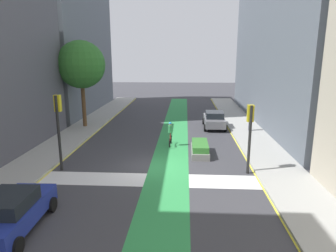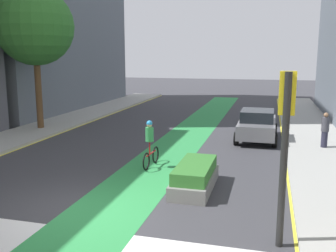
{
  "view_description": "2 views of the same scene",
  "coord_description": "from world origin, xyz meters",
  "px_view_note": "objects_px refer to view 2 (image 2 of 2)",
  "views": [
    {
      "loc": [
        1.91,
        -17.24,
        6.64
      ],
      "look_at": [
        0.59,
        5.51,
        1.29
      ],
      "focal_mm": 32.01,
      "sensor_mm": 36.0,
      "label": 1
    },
    {
      "loc": [
        5.2,
        -9.27,
        4.33
      ],
      "look_at": [
        1.27,
        5.52,
        1.47
      ],
      "focal_mm": 40.97,
      "sensor_mm": 36.0,
      "label": 2
    }
  ],
  "objects_px": {
    "median_planter": "(195,177)",
    "traffic_signal_near_right": "(286,125)",
    "cyclist_in_lane": "(150,143)",
    "pedestrian_sidewalk_right_a": "(325,130)",
    "car_grey_right_far": "(257,125)",
    "street_tree_near": "(35,27)"
  },
  "relations": [
    {
      "from": "traffic_signal_near_right",
      "to": "median_planter",
      "type": "relative_size",
      "value": 1.38
    },
    {
      "from": "pedestrian_sidewalk_right_a",
      "to": "median_planter",
      "type": "bearing_deg",
      "value": -125.98
    },
    {
      "from": "pedestrian_sidewalk_right_a",
      "to": "median_planter",
      "type": "xyz_separation_m",
      "value": [
        -4.75,
        -6.54,
        -0.56
      ]
    },
    {
      "from": "car_grey_right_far",
      "to": "pedestrian_sidewalk_right_a",
      "type": "bearing_deg",
      "value": -25.32
    },
    {
      "from": "car_grey_right_far",
      "to": "pedestrian_sidewalk_right_a",
      "type": "height_order",
      "value": "pedestrian_sidewalk_right_a"
    },
    {
      "from": "cyclist_in_lane",
      "to": "street_tree_near",
      "type": "distance_m",
      "value": 11.13
    },
    {
      "from": "cyclist_in_lane",
      "to": "pedestrian_sidewalk_right_a",
      "type": "relative_size",
      "value": 1.16
    },
    {
      "from": "traffic_signal_near_right",
      "to": "street_tree_near",
      "type": "distance_m",
      "value": 17.14
    },
    {
      "from": "traffic_signal_near_right",
      "to": "street_tree_near",
      "type": "height_order",
      "value": "street_tree_near"
    },
    {
      "from": "car_grey_right_far",
      "to": "pedestrian_sidewalk_right_a",
      "type": "xyz_separation_m",
      "value": [
        3.06,
        -1.45,
        0.16
      ]
    },
    {
      "from": "median_planter",
      "to": "traffic_signal_near_right",
      "type": "bearing_deg",
      "value": -50.4
    },
    {
      "from": "street_tree_near",
      "to": "pedestrian_sidewalk_right_a",
      "type": "bearing_deg",
      "value": -3.29
    },
    {
      "from": "cyclist_in_lane",
      "to": "median_planter",
      "type": "distance_m",
      "value": 2.97
    },
    {
      "from": "street_tree_near",
      "to": "cyclist_in_lane",
      "type": "bearing_deg",
      "value": -32.98
    },
    {
      "from": "pedestrian_sidewalk_right_a",
      "to": "median_planter",
      "type": "relative_size",
      "value": 0.56
    },
    {
      "from": "car_grey_right_far",
      "to": "cyclist_in_lane",
      "type": "xyz_separation_m",
      "value": [
        -3.83,
        -6.01,
        0.17
      ]
    },
    {
      "from": "traffic_signal_near_right",
      "to": "pedestrian_sidewalk_right_a",
      "type": "bearing_deg",
      "value": 77.52
    },
    {
      "from": "car_grey_right_far",
      "to": "median_planter",
      "type": "distance_m",
      "value": 8.17
    },
    {
      "from": "median_planter",
      "to": "car_grey_right_far",
      "type": "bearing_deg",
      "value": 78.08
    },
    {
      "from": "street_tree_near",
      "to": "traffic_signal_near_right",
      "type": "bearing_deg",
      "value": -38.8
    },
    {
      "from": "cyclist_in_lane",
      "to": "pedestrian_sidewalk_right_a",
      "type": "height_order",
      "value": "cyclist_in_lane"
    },
    {
      "from": "traffic_signal_near_right",
      "to": "cyclist_in_lane",
      "type": "relative_size",
      "value": 2.14
    }
  ]
}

